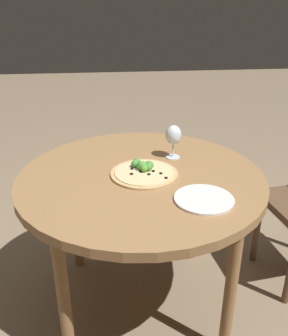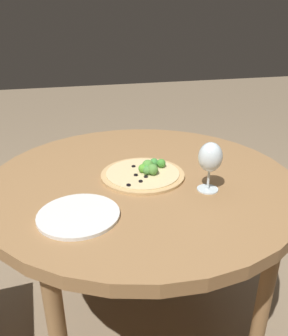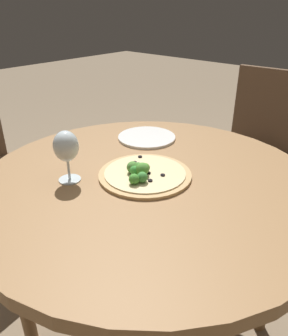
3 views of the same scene
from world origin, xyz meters
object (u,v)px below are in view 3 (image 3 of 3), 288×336
pizza (143,174)px  plate_near (147,137)px  wine_glass (66,147)px  chair (255,151)px

pizza → plate_near: (-0.20, 0.25, -0.01)m
wine_glass → plate_near: bearing=96.7°
pizza → plate_near: bearing=129.1°
chair → wine_glass: (-0.13, -1.10, 0.34)m
wine_glass → plate_near: wine_glass is taller
chair → pizza: size_ratio=3.13×
wine_glass → plate_near: size_ratio=0.70×
chair → wine_glass: 1.15m
pizza → plate_near: size_ratio=1.28×
wine_glass → plate_near: 0.43m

